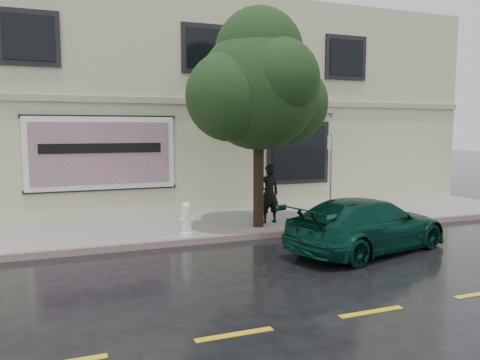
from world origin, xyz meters
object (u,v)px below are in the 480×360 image
object	(u,v)px
car	(368,225)
pedestrian	(269,194)
street_tree	(259,90)
fire_hydrant	(187,220)

from	to	relation	value
car	pedestrian	world-z (taller)	pedestrian
pedestrian	street_tree	xyz separation A→B (m)	(-0.48, -0.36, 2.79)
pedestrian	fire_hydrant	bearing A→B (deg)	14.73
fire_hydrant	car	bearing A→B (deg)	-15.23
pedestrian	fire_hydrant	xyz separation A→B (m)	(-2.55, -0.76, -0.41)
fire_hydrant	street_tree	bearing A→B (deg)	28.28
car	fire_hydrant	distance (m)	4.27
pedestrian	street_tree	size ratio (longest dim) A/B	0.31
car	street_tree	xyz separation A→B (m)	(-1.53, 2.70, 3.15)
car	pedestrian	size ratio (longest dim) A/B	2.56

